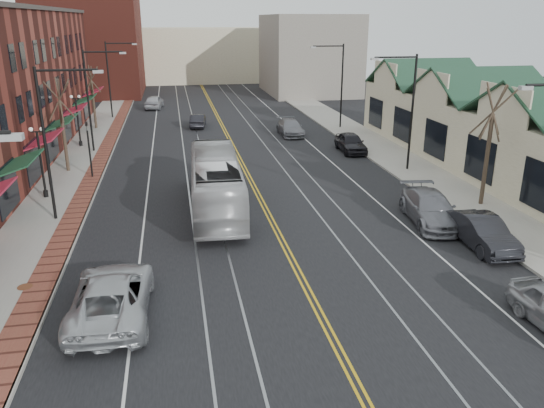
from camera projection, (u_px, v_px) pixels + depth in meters
name	position (u px, v px, depth m)	size (l,w,h in m)	color
ground	(356.00, 384.00, 15.91)	(160.00, 160.00, 0.00)	black
sidewalk_left	(60.00, 197.00, 32.36)	(4.00, 120.00, 0.15)	gray
sidewalk_right	(426.00, 177.00, 36.52)	(4.00, 120.00, 0.15)	gray
building_right	(509.00, 142.00, 36.83)	(8.00, 36.00, 4.60)	beige
backdrop_left	(90.00, 44.00, 75.79)	(14.00, 18.00, 14.00)	maroon
backdrop_mid	(198.00, 54.00, 93.31)	(22.00, 14.00, 9.00)	beige
backdrop_right	(308.00, 55.00, 77.02)	(12.00, 16.00, 11.00)	slate
streetlight_l_1	(52.00, 129.00, 27.18)	(3.33, 0.25, 8.00)	black
streetlight_l_2	(93.00, 90.00, 42.03)	(3.33, 0.25, 8.00)	black
streetlight_l_3	(112.00, 72.00, 56.88)	(3.33, 0.25, 8.00)	black
streetlight_r_1	(407.00, 101.00, 36.58)	(3.33, 0.25, 8.00)	black
streetlight_r_2	(338.00, 77.00, 51.43)	(3.33, 0.25, 8.00)	black
lamppost_l_2	(41.00, 164.00, 31.52)	(0.84, 0.28, 4.27)	black
lamppost_l_3	(78.00, 122.00, 44.51)	(0.84, 0.28, 4.27)	black
tree_left_near	(62.00, 124.00, 36.71)	(1.78, 1.37, 6.48)	#382B21
tree_left_far	(93.00, 96.00, 51.64)	(1.66, 1.28, 6.02)	#382B21
tree_right_mid	(489.00, 143.00, 29.83)	(1.90, 1.46, 6.93)	#382B21
manhole_far	(25.00, 287.00, 21.33)	(0.60, 0.60, 0.02)	#592D19
traffic_signal	(89.00, 145.00, 35.57)	(0.18, 0.15, 3.80)	black
transit_bus	(216.00, 183.00, 30.02)	(2.66, 11.37, 3.17)	silver
parked_suv	(112.00, 295.00, 19.31)	(2.74, 5.94, 1.65)	#B6BABE
parked_car_b	(482.00, 232.00, 25.20)	(1.62, 4.64, 1.53)	black
parked_car_c	(430.00, 208.00, 28.27)	(2.26, 5.55, 1.61)	slate
parked_car_d	(351.00, 143.00, 43.47)	(1.85, 4.59, 1.56)	black
distant_car_left	(198.00, 121.00, 53.56)	(1.40, 4.01, 1.32)	black
distant_car_right	(290.00, 128.00, 49.83)	(2.02, 4.96, 1.44)	slate
distant_car_far	(154.00, 102.00, 64.74)	(1.92, 4.78, 1.63)	#B4B5BC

